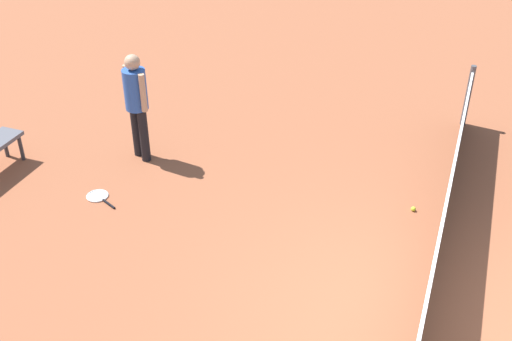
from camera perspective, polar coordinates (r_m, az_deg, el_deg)
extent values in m
plane|color=#9E5638|center=(7.20, 14.72, -13.90)|extent=(40.00, 40.00, 0.00)
cylinder|color=#4C4C51|center=(11.06, 18.72, 6.47)|extent=(0.09, 0.09, 1.07)
cube|color=black|center=(6.88, 15.25, -11.28)|extent=(10.00, 0.02, 0.91)
cube|color=white|center=(6.57, 15.86, -8.21)|extent=(10.00, 0.04, 0.06)
cylinder|color=black|center=(9.83, -10.86, 3.60)|extent=(0.19, 0.19, 0.85)
cylinder|color=black|center=(9.66, -10.18, 3.13)|extent=(0.19, 0.19, 0.85)
cylinder|color=#2D59B2|center=(9.41, -10.96, 7.27)|extent=(0.46, 0.46, 0.62)
cylinder|color=tan|center=(9.58, -11.65, 7.77)|extent=(0.12, 0.12, 0.58)
cylinder|color=tan|center=(9.23, -10.28, 6.96)|extent=(0.12, 0.12, 0.58)
sphere|color=tan|center=(9.24, -11.24, 9.64)|extent=(0.31, 0.31, 0.23)
torus|color=white|center=(9.17, -14.26, -2.24)|extent=(0.42, 0.42, 0.02)
cylinder|color=silver|center=(9.17, -14.26, -2.24)|extent=(0.35, 0.35, 0.00)
cylinder|color=black|center=(8.96, -13.28, -2.97)|extent=(0.15, 0.27, 0.03)
sphere|color=#C6E033|center=(8.86, 14.11, -3.41)|extent=(0.07, 0.07, 0.07)
cylinder|color=#333338|center=(10.46, -21.90, 2.22)|extent=(0.06, 0.06, 0.42)
cylinder|color=#333338|center=(10.28, -20.63, 1.94)|extent=(0.06, 0.06, 0.42)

